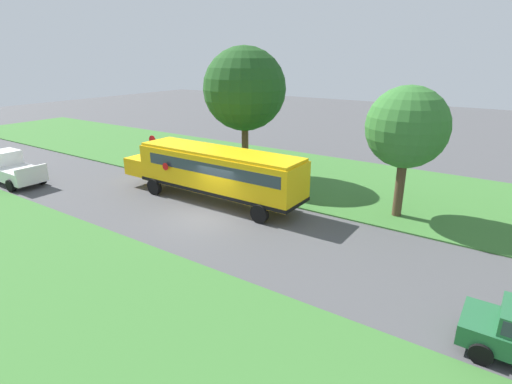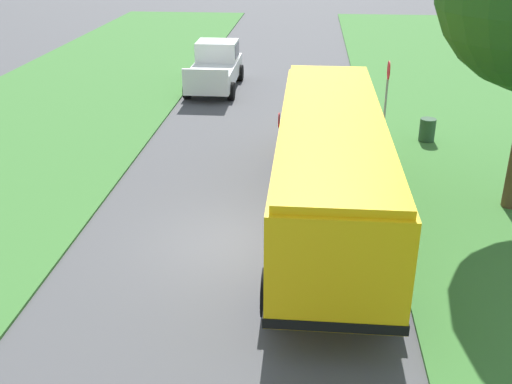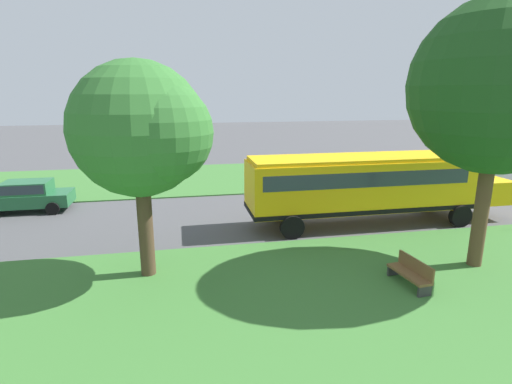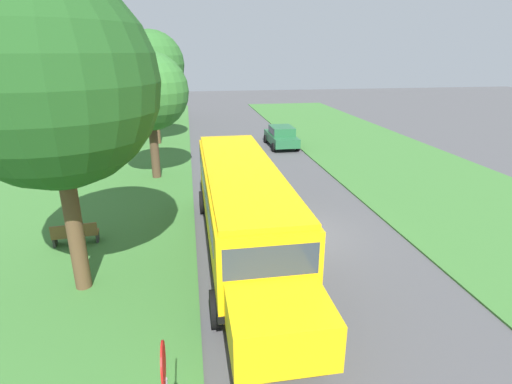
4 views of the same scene
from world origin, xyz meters
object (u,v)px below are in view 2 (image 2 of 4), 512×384
pickup_truck (216,65)px  stop_sign (387,88)px  trash_bin (427,131)px  school_bus (330,158)px

pickup_truck → stop_sign: size_ratio=1.97×
pickup_truck → trash_bin: 11.26m
pickup_truck → stop_sign: (-7.30, 6.13, 0.66)m
school_bus → pickup_truck: (5.04, -13.91, -0.85)m
stop_sign → trash_bin: (-1.44, 0.93, -1.29)m
school_bus → pickup_truck: bearing=-70.1°
trash_bin → pickup_truck: bearing=-39.0°
pickup_truck → stop_sign: bearing=140.0°
school_bus → stop_sign: bearing=-106.2°
trash_bin → school_bus: bearing=61.6°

